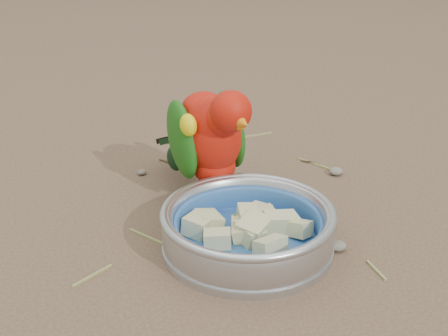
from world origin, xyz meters
name	(u,v)px	position (x,y,z in m)	size (l,w,h in m)	color
ground	(168,259)	(0.00, 0.00, 0.00)	(60.00, 60.00, 0.00)	brown
food_bowl	(248,245)	(0.11, -0.01, 0.01)	(0.23, 0.23, 0.02)	#B2B2BA
bowl_wall	(248,226)	(0.11, -0.01, 0.04)	(0.23, 0.23, 0.04)	#B2B2BA
fruit_wedges	(248,230)	(0.11, -0.01, 0.03)	(0.14, 0.14, 0.03)	#C2BC84
lory_parrot	(211,145)	(0.11, 0.14, 0.09)	(0.11, 0.23, 0.19)	#B41408
ground_debris	(179,223)	(0.04, 0.08, 0.00)	(0.90, 0.80, 0.01)	olive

